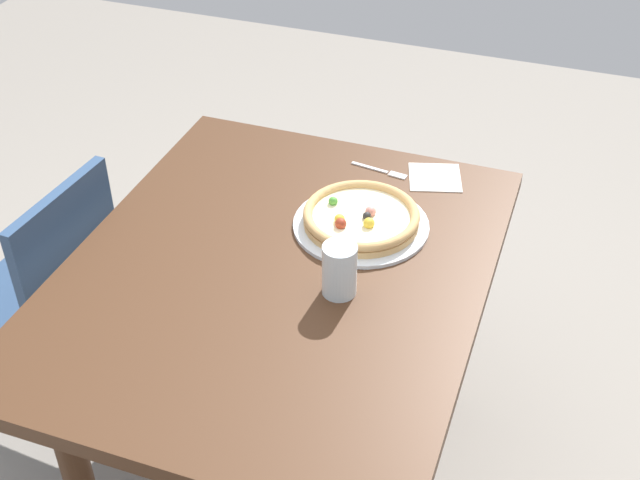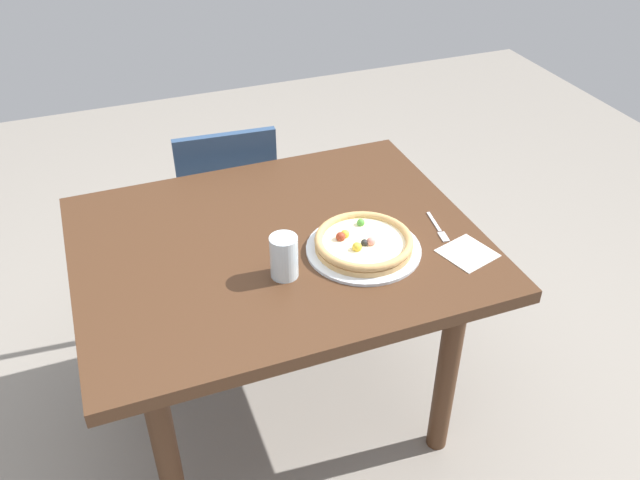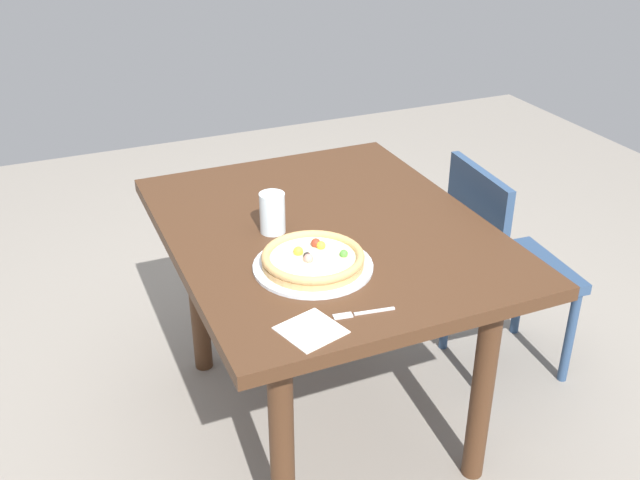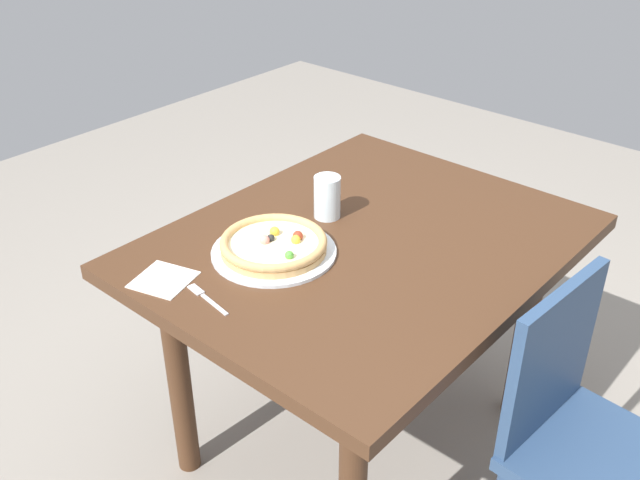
% 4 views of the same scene
% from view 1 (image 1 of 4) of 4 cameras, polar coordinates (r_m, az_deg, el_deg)
% --- Properties ---
extents(ground_plane, '(6.00, 6.00, 0.00)m').
position_cam_1_polar(ground_plane, '(2.55, -2.41, -15.43)').
color(ground_plane, gray).
extents(dining_table, '(1.22, 0.98, 0.77)m').
position_cam_1_polar(dining_table, '(2.06, -2.88, -4.18)').
color(dining_table, '#472B19').
rests_on(dining_table, ground).
extents(chair_near, '(0.43, 0.43, 0.86)m').
position_cam_1_polar(chair_near, '(2.49, -18.01, -3.86)').
color(chair_near, navy).
rests_on(chair_near, ground).
extents(plate, '(0.34, 0.34, 0.01)m').
position_cam_1_polar(plate, '(2.12, 2.80, 1.03)').
color(plate, silver).
rests_on(plate, dining_table).
extents(pizza, '(0.29, 0.29, 0.05)m').
position_cam_1_polar(pizza, '(2.11, 2.80, 1.58)').
color(pizza, tan).
rests_on(pizza, plate).
extents(fork, '(0.04, 0.17, 0.00)m').
position_cam_1_polar(fork, '(2.34, 4.34, 4.66)').
color(fork, silver).
rests_on(fork, dining_table).
extents(drinking_glass, '(0.08, 0.08, 0.13)m').
position_cam_1_polar(drinking_glass, '(1.89, 1.33, -2.04)').
color(drinking_glass, silver).
rests_on(drinking_glass, dining_table).
extents(napkin, '(0.17, 0.17, 0.00)m').
position_cam_1_polar(napkin, '(2.33, 7.80, 4.23)').
color(napkin, white).
rests_on(napkin, dining_table).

